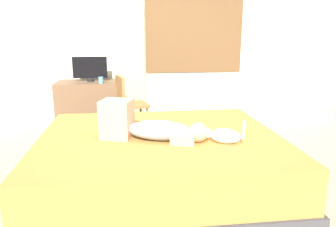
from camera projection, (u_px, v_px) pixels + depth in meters
The scene contains 10 objects.
ground_plane at pixel (167, 192), 2.99m from camera, with size 16.00×16.00×0.00m, color tan.
back_wall_with_window at pixel (149, 30), 4.95m from camera, with size 6.40×0.14×2.90m.
bed at pixel (160, 161), 3.05m from camera, with size 2.23×1.90×0.51m.
person_lying at pixel (148, 127), 2.84m from camera, with size 0.93×0.50×0.34m.
cat at pixel (223, 135), 2.75m from camera, with size 0.33×0.21×0.21m.
desk at pixel (90, 107), 4.72m from camera, with size 0.90×0.56×0.74m.
tv_monitor at pixel (90, 69), 4.59m from camera, with size 0.48×0.10×0.35m.
cup at pixel (101, 80), 4.46m from camera, with size 0.07×0.07×0.09m, color teal.
chair_by_desk at pixel (128, 102), 4.40m from camera, with size 0.46×0.46×0.86m.
curtain_left at pixel (130, 43), 4.85m from camera, with size 0.44×0.06×2.52m, color #ADCC75.
Camera 1 is at (-0.33, -2.71, 1.42)m, focal length 34.80 mm.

